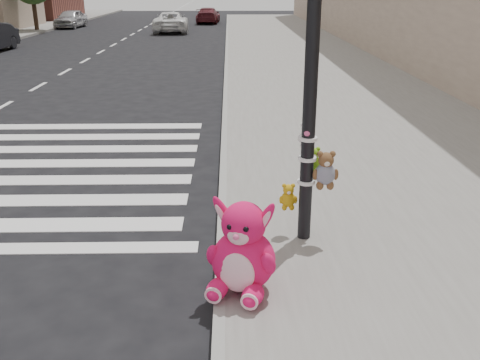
{
  "coord_description": "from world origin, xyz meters",
  "views": [
    {
      "loc": [
        1.66,
        -4.31,
        3.2
      ],
      "look_at": [
        1.8,
        2.25,
        0.75
      ],
      "focal_mm": 40.0,
      "sensor_mm": 36.0,
      "label": 1
    }
  ],
  "objects_px": {
    "car_white_near": "(171,22)",
    "pink_bunny": "(243,254)",
    "red_teddy": "(254,284)",
    "signal_pole": "(312,112)"
  },
  "relations": [
    {
      "from": "pink_bunny",
      "to": "red_teddy",
      "type": "distance_m",
      "value": 0.34
    },
    {
      "from": "red_teddy",
      "to": "car_white_near",
      "type": "distance_m",
      "value": 32.16
    },
    {
      "from": "red_teddy",
      "to": "car_white_near",
      "type": "height_order",
      "value": "car_white_near"
    },
    {
      "from": "pink_bunny",
      "to": "red_teddy",
      "type": "bearing_deg",
      "value": -12.59
    },
    {
      "from": "red_teddy",
      "to": "car_white_near",
      "type": "bearing_deg",
      "value": 102.2
    },
    {
      "from": "signal_pole",
      "to": "pink_bunny",
      "type": "height_order",
      "value": "signal_pole"
    },
    {
      "from": "red_teddy",
      "to": "car_white_near",
      "type": "relative_size",
      "value": 0.05
    },
    {
      "from": "signal_pole",
      "to": "red_teddy",
      "type": "distance_m",
      "value": 2.12
    },
    {
      "from": "car_white_near",
      "to": "pink_bunny",
      "type": "bearing_deg",
      "value": 93.59
    },
    {
      "from": "pink_bunny",
      "to": "car_white_near",
      "type": "bearing_deg",
      "value": 115.67
    }
  ]
}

